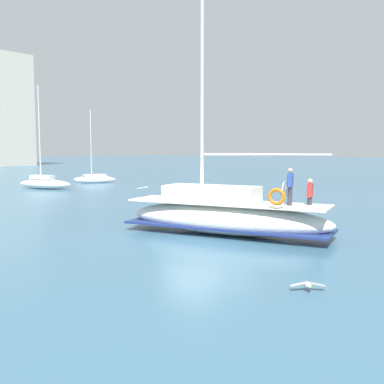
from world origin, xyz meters
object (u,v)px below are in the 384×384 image
object	(u,v)px
moored_cutter_left	(95,178)
main_sailboat	(224,214)
moored_cutter_right	(44,182)
seagull	(308,285)

from	to	relation	value
moored_cutter_left	main_sailboat	bearing A→B (deg)	-118.05
main_sailboat	moored_cutter_right	world-z (taller)	main_sailboat
moored_cutter_right	main_sailboat	bearing A→B (deg)	-105.81
moored_cutter_left	seagull	xyz separation A→B (m)	(-21.11, -36.40, -0.40)
main_sailboat	moored_cutter_right	distance (m)	27.97
main_sailboat	moored_cutter_right	bearing A→B (deg)	74.19
moored_cutter_right	moored_cutter_left	bearing A→B (deg)	19.66
moored_cutter_left	moored_cutter_right	xyz separation A→B (m)	(-8.30, -2.97, 0.06)
moored_cutter_right	seagull	xyz separation A→B (m)	(-12.81, -33.43, -0.46)
moored_cutter_left	moored_cutter_right	size ratio (longest dim) A/B	0.83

